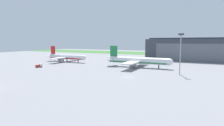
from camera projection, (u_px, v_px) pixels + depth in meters
ground_plane at (129, 77)px, 78.71m from camera, size 440.00×440.00×0.00m
grass_field_strip at (176, 54)px, 218.94m from camera, size 440.00×56.00×0.08m
maintenance_hangar at (196, 50)px, 146.81m from camera, size 74.37×30.80×18.06m
airliner_far_left at (137, 61)px, 107.59m from camera, size 39.81×33.69×12.40m
airliner_far_right at (66, 57)px, 136.47m from camera, size 35.07×28.48×11.54m
pushback_tractor at (39, 66)px, 107.41m from camera, size 3.24×4.03×2.00m
apron_light_mast at (180, 51)px, 83.13m from camera, size 2.40×0.50×18.66m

